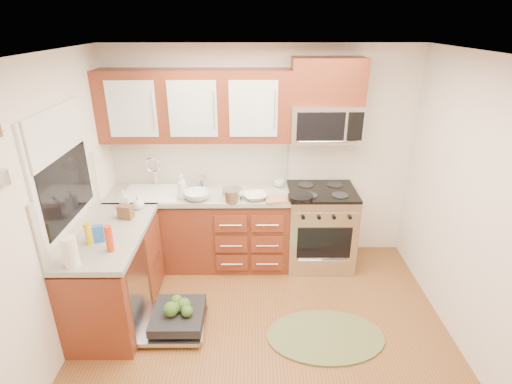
{
  "coord_description": "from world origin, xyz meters",
  "views": [
    {
      "loc": [
        -0.1,
        -2.7,
        2.74
      ],
      "look_at": [
        -0.08,
        0.85,
        1.18
      ],
      "focal_mm": 28.0,
      "sensor_mm": 36.0,
      "label": 1
    }
  ],
  "objects_px": {
    "upper_cabinets": "(195,106)",
    "rug": "(325,336)",
    "microwave": "(325,122)",
    "dishwasher": "(174,319)",
    "cup": "(279,183)",
    "skillet": "(300,197)",
    "range": "(320,227)",
    "cutting_board": "(279,199)",
    "bowl_a": "(255,196)",
    "paper_towel_roll": "(70,252)",
    "bowl_b": "(197,195)",
    "sink": "(153,203)",
    "stock_pot": "(232,195)"
  },
  "relations": [
    {
      "from": "upper_cabinets",
      "to": "rug",
      "type": "xyz_separation_m",
      "value": [
        1.29,
        -1.41,
        -1.86
      ]
    },
    {
      "from": "microwave",
      "to": "dishwasher",
      "type": "bearing_deg",
      "value": -140.93
    },
    {
      "from": "cup",
      "to": "skillet",
      "type": "bearing_deg",
      "value": -63.99
    },
    {
      "from": "upper_cabinets",
      "to": "cup",
      "type": "xyz_separation_m",
      "value": [
        0.93,
        0.01,
        -0.9
      ]
    },
    {
      "from": "microwave",
      "to": "upper_cabinets",
      "type": "bearing_deg",
      "value": 178.98
    },
    {
      "from": "range",
      "to": "cutting_board",
      "type": "distance_m",
      "value": 0.71
    },
    {
      "from": "range",
      "to": "bowl_a",
      "type": "bearing_deg",
      "value": -166.77
    },
    {
      "from": "paper_towel_roll",
      "to": "cutting_board",
      "type": "bearing_deg",
      "value": 35.79
    },
    {
      "from": "range",
      "to": "paper_towel_roll",
      "type": "bearing_deg",
      "value": -146.85
    },
    {
      "from": "upper_cabinets",
      "to": "bowl_b",
      "type": "height_order",
      "value": "upper_cabinets"
    },
    {
      "from": "range",
      "to": "bowl_b",
      "type": "bearing_deg",
      "value": -172.64
    },
    {
      "from": "sink",
      "to": "rug",
      "type": "height_order",
      "value": "sink"
    },
    {
      "from": "dishwasher",
      "to": "bowl_b",
      "type": "bearing_deg",
      "value": 81.25
    },
    {
      "from": "upper_cabinets",
      "to": "sink",
      "type": "bearing_deg",
      "value": -163.55
    },
    {
      "from": "paper_towel_roll",
      "to": "skillet",
      "type": "bearing_deg",
      "value": 31.74
    },
    {
      "from": "rug",
      "to": "paper_towel_roll",
      "type": "distance_m",
      "value": 2.36
    },
    {
      "from": "range",
      "to": "cup",
      "type": "xyz_separation_m",
      "value": [
        -0.48,
        0.16,
        0.5
      ]
    },
    {
      "from": "rug",
      "to": "cup",
      "type": "distance_m",
      "value": 1.76
    },
    {
      "from": "sink",
      "to": "cutting_board",
      "type": "bearing_deg",
      "value": -7.96
    },
    {
      "from": "range",
      "to": "bowl_a",
      "type": "distance_m",
      "value": 0.92
    },
    {
      "from": "range",
      "to": "cutting_board",
      "type": "relative_size",
      "value": 3.08
    },
    {
      "from": "rug",
      "to": "cutting_board",
      "type": "distance_m",
      "value": 1.46
    },
    {
      "from": "paper_towel_roll",
      "to": "cup",
      "type": "height_order",
      "value": "paper_towel_roll"
    },
    {
      "from": "sink",
      "to": "skillet",
      "type": "distance_m",
      "value": 1.68
    },
    {
      "from": "upper_cabinets",
      "to": "sink",
      "type": "height_order",
      "value": "upper_cabinets"
    },
    {
      "from": "cutting_board",
      "to": "paper_towel_roll",
      "type": "bearing_deg",
      "value": -144.21
    },
    {
      "from": "bowl_b",
      "to": "stock_pot",
      "type": "bearing_deg",
      "value": -4.47
    },
    {
      "from": "dishwasher",
      "to": "sink",
      "type": "bearing_deg",
      "value": 109.2
    },
    {
      "from": "range",
      "to": "paper_towel_roll",
      "type": "height_order",
      "value": "paper_towel_roll"
    },
    {
      "from": "bowl_a",
      "to": "paper_towel_roll",
      "type": "bearing_deg",
      "value": -138.87
    },
    {
      "from": "skillet",
      "to": "cutting_board",
      "type": "relative_size",
      "value": 0.88
    },
    {
      "from": "microwave",
      "to": "bowl_a",
      "type": "height_order",
      "value": "microwave"
    },
    {
      "from": "upper_cabinets",
      "to": "cutting_board",
      "type": "xyz_separation_m",
      "value": [
        0.91,
        -0.35,
        -0.94
      ]
    },
    {
      "from": "paper_towel_roll",
      "to": "microwave",
      "type": "bearing_deg",
      "value": 35.27
    },
    {
      "from": "skillet",
      "to": "range",
      "type": "bearing_deg",
      "value": 41.76
    },
    {
      "from": "upper_cabinets",
      "to": "microwave",
      "type": "relative_size",
      "value": 2.7
    },
    {
      "from": "cutting_board",
      "to": "cup",
      "type": "bearing_deg",
      "value": 86.9
    },
    {
      "from": "range",
      "to": "skillet",
      "type": "distance_m",
      "value": 0.63
    },
    {
      "from": "dishwasher",
      "to": "skillet",
      "type": "height_order",
      "value": "skillet"
    },
    {
      "from": "cutting_board",
      "to": "cup",
      "type": "xyz_separation_m",
      "value": [
        0.02,
        0.37,
        0.04
      ]
    },
    {
      "from": "microwave",
      "to": "skillet",
      "type": "distance_m",
      "value": 0.86
    },
    {
      "from": "upper_cabinets",
      "to": "cup",
      "type": "bearing_deg",
      "value": 0.92
    },
    {
      "from": "cutting_board",
      "to": "bowl_a",
      "type": "xyz_separation_m",
      "value": [
        -0.27,
        0.03,
        0.02
      ]
    },
    {
      "from": "cutting_board",
      "to": "microwave",
      "type": "bearing_deg",
      "value": 33.42
    },
    {
      "from": "range",
      "to": "microwave",
      "type": "xyz_separation_m",
      "value": [
        0.0,
        0.12,
        1.23
      ]
    },
    {
      "from": "bowl_b",
      "to": "paper_towel_roll",
      "type": "bearing_deg",
      "value": -123.05
    },
    {
      "from": "microwave",
      "to": "bowl_a",
      "type": "bearing_deg",
      "value": -158.61
    },
    {
      "from": "bowl_b",
      "to": "range",
      "type": "bearing_deg",
      "value": 7.36
    },
    {
      "from": "paper_towel_roll",
      "to": "bowl_b",
      "type": "distance_m",
      "value": 1.52
    },
    {
      "from": "sink",
      "to": "cutting_board",
      "type": "height_order",
      "value": "cutting_board"
    }
  ]
}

